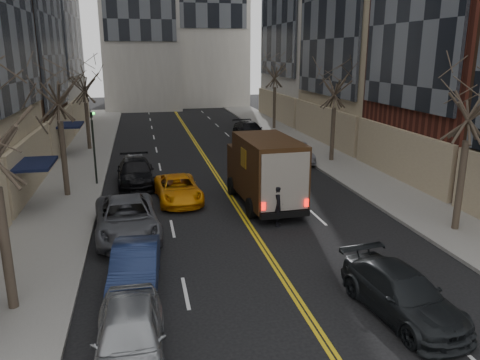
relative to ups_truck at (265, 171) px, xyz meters
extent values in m
cube|color=slate|center=(-10.46, 10.55, -1.75)|extent=(4.00, 66.00, 0.15)
cube|color=slate|center=(7.54, 10.55, -1.75)|extent=(4.00, 66.00, 0.15)
cube|color=black|center=(-11.46, 1.55, 0.57)|extent=(2.00, 3.00, 0.15)
cube|color=black|center=(-12.36, 1.55, -0.48)|extent=(0.20, 3.00, 2.50)
cube|color=black|center=(-11.46, 14.55, 0.57)|extent=(2.00, 3.00, 0.15)
cube|color=black|center=(-12.36, 14.55, -0.48)|extent=(0.20, 3.00, 2.50)
cylinder|color=#382D23|center=(-10.26, -8.45, 0.24)|extent=(0.30, 0.30, 3.83)
cylinder|color=#382D23|center=(-10.26, 3.55, 0.35)|extent=(0.30, 0.30, 4.05)
cylinder|color=#382D23|center=(-10.26, 16.55, 0.17)|extent=(0.30, 0.30, 3.69)
cylinder|color=#382D23|center=(7.34, -5.45, 0.30)|extent=(0.30, 0.30, 3.96)
cylinder|color=#382D23|center=(7.34, 8.55, 0.21)|extent=(0.30, 0.30, 3.78)
cylinder|color=#382D23|center=(7.34, 23.55, 0.39)|extent=(0.30, 0.30, 4.14)
cylinder|color=black|center=(-8.86, 5.55, 0.22)|extent=(0.12, 0.12, 3.80)
imported|color=black|center=(-8.86, 5.55, 2.57)|extent=(0.15, 0.18, 0.90)
sphere|color=#0CE526|center=(-8.71, 5.45, 2.52)|extent=(0.14, 0.14, 0.14)
cube|color=black|center=(0.00, 0.00, -1.26)|extent=(2.54, 6.71, 0.31)
cube|color=black|center=(-0.10, 2.43, -0.22)|extent=(2.50, 1.86, 2.17)
cube|color=black|center=(0.02, -0.57, 0.24)|extent=(2.69, 5.17, 3.11)
cube|color=black|center=(0.13, -3.19, -1.26)|extent=(2.39, 0.28, 0.31)
cube|color=red|center=(-0.90, -3.25, -0.79)|extent=(0.19, 0.07, 0.36)
cube|color=red|center=(1.16, -3.17, -0.79)|extent=(0.19, 0.07, 0.36)
cube|color=gold|center=(-1.24, -0.57, 0.87)|extent=(0.08, 0.93, 0.93)
cube|color=gold|center=(1.28, -0.47, 0.87)|extent=(0.08, 0.93, 0.93)
cylinder|color=black|center=(-1.31, 2.12, -1.33)|extent=(0.33, 1.01, 0.99)
cylinder|color=black|center=(1.13, 2.22, -1.33)|extent=(0.33, 1.01, 0.99)
cylinder|color=black|center=(-1.15, -1.81, -1.33)|extent=(0.33, 1.01, 0.99)
cylinder|color=black|center=(1.29, -1.71, -1.33)|extent=(0.33, 1.01, 0.99)
imported|color=black|center=(1.34, -11.14, -1.13)|extent=(2.50, 4.99, 1.39)
cube|color=black|center=(1.34, -10.44, -0.57)|extent=(0.13, 0.04, 0.09)
cube|color=blue|center=(1.34, -10.47, -0.57)|extent=(0.10, 0.01, 0.06)
imported|color=orange|center=(-4.34, 1.60, -1.16)|extent=(2.49, 4.90, 1.33)
imported|color=black|center=(-0.17, -3.07, -0.87)|extent=(0.62, 0.79, 1.92)
imported|color=#9EA1A5|center=(-6.69, -11.76, -1.06)|extent=(1.85, 4.52, 1.53)
imported|color=#131E3D|center=(-6.56, -7.65, -1.11)|extent=(1.84, 4.46, 1.43)
imported|color=#4E4F56|center=(-6.92, -2.83, -1.04)|extent=(3.03, 5.86, 1.58)
imported|color=black|center=(-6.56, 5.36, -1.07)|extent=(2.28, 5.29, 1.52)
imported|color=#B5B7BD|center=(-6.56, 8.42, -1.19)|extent=(1.92, 3.87, 1.27)
imported|color=#47494F|center=(4.84, 8.93, -1.14)|extent=(1.48, 4.17, 1.37)
imported|color=#A3A5AA|center=(4.43, 11.91, -1.16)|extent=(2.55, 4.93, 1.33)
imported|color=black|center=(3.64, 18.88, -1.06)|extent=(2.56, 5.43, 1.53)
camera|label=1|loc=(-6.12, -22.52, 5.93)|focal=35.00mm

